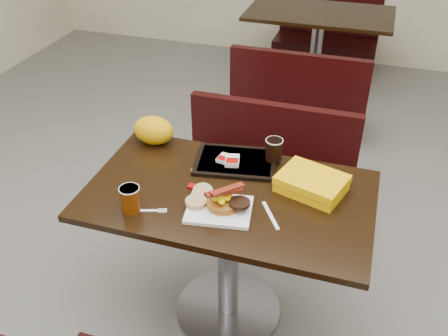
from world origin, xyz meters
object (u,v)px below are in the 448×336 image
(table_far, at_px, (315,55))
(hashbrown_sleeve_right, at_px, (232,161))
(tray, at_px, (236,162))
(knife, at_px, (271,215))
(table_near, at_px, (228,257))
(bench_far_s, at_px, (301,90))
(pancake_stack, at_px, (224,203))
(paper_bag, at_px, (154,130))
(platter, at_px, (219,210))
(bench_near_n, at_px, (264,176))
(coffee_cup_far, at_px, (274,150))
(hashbrown_sleeve_left, at_px, (224,158))
(coffee_cup_near, at_px, (130,199))
(bench_far_n, at_px, (326,31))
(clamshell, at_px, (312,183))
(fork, at_px, (147,211))

(table_far, bearing_deg, hashbrown_sleeve_right, -91.03)
(tray, bearing_deg, knife, -62.64)
(table_near, xyz_separation_m, bench_far_s, (0.00, 1.90, -0.02))
(pancake_stack, bearing_deg, paper_bag, 140.64)
(hashbrown_sleeve_right, bearing_deg, knife, -62.31)
(pancake_stack, distance_m, hashbrown_sleeve_right, 0.31)
(tray, xyz_separation_m, hashbrown_sleeve_right, (-0.01, -0.03, 0.02))
(table_near, xyz_separation_m, hashbrown_sleeve_right, (-0.04, 0.19, 0.40))
(platter, bearing_deg, table_far, 81.17)
(bench_near_n, bearing_deg, platter, -90.08)
(table_far, height_order, coffee_cup_far, coffee_cup_far)
(tray, bearing_deg, coffee_cup_far, 10.52)
(knife, bearing_deg, hashbrown_sleeve_left, -168.40)
(table_near, distance_m, hashbrown_sleeve_right, 0.45)
(platter, relative_size, paper_bag, 1.31)
(bench_near_n, bearing_deg, coffee_cup_near, -110.08)
(bench_far_n, bearing_deg, bench_far_s, -90.00)
(bench_near_n, distance_m, hashbrown_sleeve_right, 0.66)
(bench_far_s, distance_m, coffee_cup_far, 1.69)
(table_far, distance_m, coffee_cup_near, 2.88)
(bench_far_n, bearing_deg, tray, -90.64)
(bench_far_n, relative_size, coffee_cup_near, 9.35)
(bench_far_s, xyz_separation_m, hashbrown_sleeve_right, (-0.04, -1.71, 0.42))
(platter, distance_m, coffee_cup_near, 0.35)
(table_far, bearing_deg, bench_far_s, -90.00)
(bench_far_s, distance_m, tray, 1.73)
(bench_far_n, height_order, hashbrown_sleeve_left, hashbrown_sleeve_left)
(platter, bearing_deg, coffee_cup_far, 63.81)
(paper_bag, bearing_deg, hashbrown_sleeve_left, -11.03)
(bench_near_n, relative_size, tray, 2.74)
(table_near, distance_m, hashbrown_sleeve_left, 0.46)
(platter, distance_m, clamshell, 0.41)
(pancake_stack, bearing_deg, tray, 98.00)
(bench_near_n, xyz_separation_m, coffee_cup_far, (0.13, -0.42, 0.46))
(pancake_stack, height_order, knife, pancake_stack)
(hashbrown_sleeve_right, bearing_deg, table_near, -89.85)
(fork, relative_size, coffee_cup_far, 1.23)
(table_far, relative_size, hashbrown_sleeve_right, 14.40)
(bench_near_n, bearing_deg, coffee_cup_far, -73.27)
(coffee_cup_near, bearing_deg, coffee_cup_far, 47.28)
(bench_far_s, bearing_deg, platter, -90.03)
(paper_bag, bearing_deg, fork, -69.49)
(table_far, xyz_separation_m, pancake_stack, (0.01, -2.71, 0.40))
(coffee_cup_near, height_order, fork, coffee_cup_near)
(bench_near_n, height_order, paper_bag, paper_bag)
(bench_far_n, distance_m, tray, 3.11)
(platter, relative_size, clamshell, 0.96)
(knife, distance_m, paper_bag, 0.76)
(bench_far_n, bearing_deg, coffee_cup_near, -95.48)
(knife, distance_m, hashbrown_sleeve_left, 0.42)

